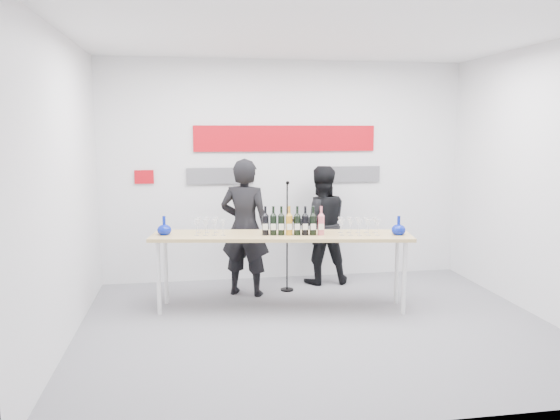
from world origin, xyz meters
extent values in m
plane|color=slate|center=(0.00, 0.00, 0.00)|extent=(5.00, 5.00, 0.00)
cube|color=silver|center=(0.00, 2.00, 1.50)|extent=(5.00, 0.04, 3.00)
cube|color=#AF0711|center=(0.00, 1.97, 1.95)|extent=(2.50, 0.02, 0.35)
cube|color=#59595E|center=(-0.90, 1.97, 1.45)|extent=(0.90, 0.02, 0.22)
cube|color=#59595E|center=(0.90, 1.97, 1.45)|extent=(0.90, 0.02, 0.22)
cube|color=#AF0711|center=(-1.90, 1.97, 1.45)|extent=(0.25, 0.02, 0.18)
cube|color=tan|center=(-0.28, 0.63, 0.87)|extent=(3.01, 1.06, 0.04)
cylinder|color=silver|center=(-1.68, 0.66, 0.42)|extent=(0.05, 0.05, 0.85)
cylinder|color=silver|center=(1.04, 0.21, 0.42)|extent=(0.05, 0.05, 0.85)
cylinder|color=silver|center=(-1.61, 1.05, 0.42)|extent=(0.05, 0.05, 0.85)
cylinder|color=silver|center=(1.11, 0.60, 0.42)|extent=(0.05, 0.05, 0.85)
imported|color=black|center=(-0.64, 1.26, 0.86)|extent=(0.74, 0.62, 1.72)
imported|color=black|center=(0.42, 1.64, 0.80)|extent=(0.78, 0.62, 1.59)
cylinder|color=black|center=(-0.09, 1.34, 0.01)|extent=(0.17, 0.17, 0.02)
cylinder|color=black|center=(-0.09, 1.34, 0.69)|extent=(0.02, 0.02, 1.39)
sphere|color=black|center=(-0.09, 1.31, 1.41)|extent=(0.05, 0.05, 0.05)
camera|label=1|loc=(-1.30, -5.41, 2.07)|focal=35.00mm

